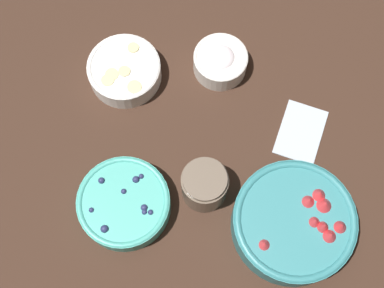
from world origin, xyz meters
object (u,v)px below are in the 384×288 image
bowl_blueberries (124,203)px  jar_chocolate (204,185)px  bowl_strawberries (294,222)px  bowl_bananas (124,70)px  bowl_cream (220,61)px

bowl_blueberries → jar_chocolate: bearing=-68.5°
bowl_strawberries → bowl_bananas: bearing=55.3°
bowl_strawberries → bowl_bananas: size_ratio=1.50×
bowl_cream → bowl_bananas: bearing=105.4°
bowl_bananas → bowl_cream: 0.21m
bowl_strawberries → bowl_blueberries: (-0.02, 0.34, -0.01)m
bowl_strawberries → bowl_blueberries: size_ratio=1.29×
bowl_strawberries → bowl_bananas: 0.48m
bowl_blueberries → bowl_bananas: (0.29, 0.06, -0.00)m
bowl_blueberries → bowl_cream: bowl_cream is taller
bowl_strawberries → bowl_bananas: (0.28, 0.40, -0.01)m
bowl_blueberries → jar_chocolate: (0.06, -0.15, 0.01)m
bowl_strawberries → bowl_bananas: bowl_strawberries is taller
bowl_strawberries → bowl_cream: (0.33, 0.19, -0.01)m
bowl_blueberries → bowl_cream: 0.38m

